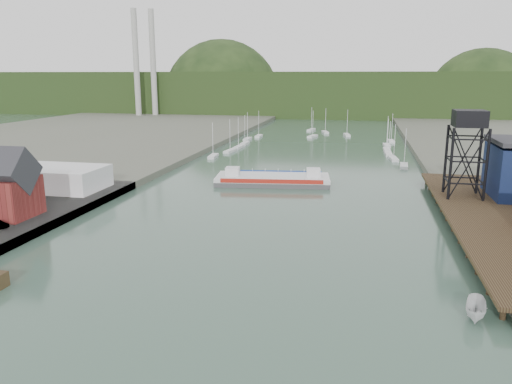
% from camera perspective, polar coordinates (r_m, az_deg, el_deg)
% --- Properties ---
extents(ground, '(600.00, 600.00, 0.00)m').
position_cam_1_polar(ground, '(48.57, -9.42, -17.04)').
color(ground, '#324F43').
rests_on(ground, ground).
extents(east_pier, '(14.00, 70.00, 2.45)m').
position_cam_1_polar(east_pier, '(89.30, 25.17, -2.60)').
color(east_pier, black).
rests_on(east_pier, ground).
extents(white_shed, '(18.00, 12.00, 4.50)m').
position_cam_1_polar(white_shed, '(109.17, -21.64, 1.49)').
color(white_shed, silver).
rests_on(white_shed, west_quay).
extents(lift_tower, '(6.50, 6.50, 16.00)m').
position_cam_1_polar(lift_tower, '(99.07, 23.18, 7.16)').
color(lift_tower, black).
rests_on(lift_tower, east_pier).
extents(marina_sailboats, '(57.71, 92.65, 0.90)m').
position_cam_1_polar(marina_sailboats, '(179.64, 6.83, 5.49)').
color(marina_sailboats, silver).
rests_on(marina_sailboats, ground).
extents(smokestacks, '(11.20, 8.20, 60.00)m').
position_cam_1_polar(smokestacks, '(297.57, -12.60, 14.04)').
color(smokestacks, '#A7A6A1').
rests_on(smokestacks, ground).
extents(distant_hills, '(500.00, 120.00, 80.00)m').
position_cam_1_polar(distant_hills, '(341.07, 8.78, 10.77)').
color(distant_hills, black).
rests_on(distant_hills, ground).
extents(chain_ferry, '(26.73, 13.36, 3.69)m').
position_cam_1_polar(chain_ferry, '(114.14, 1.92, 1.48)').
color(chain_ferry, '#47474A').
rests_on(chain_ferry, ground).
extents(motorboat, '(3.08, 5.59, 2.04)m').
position_cam_1_polar(motorboat, '(56.71, 23.86, -12.25)').
color(motorboat, silver).
rests_on(motorboat, ground).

